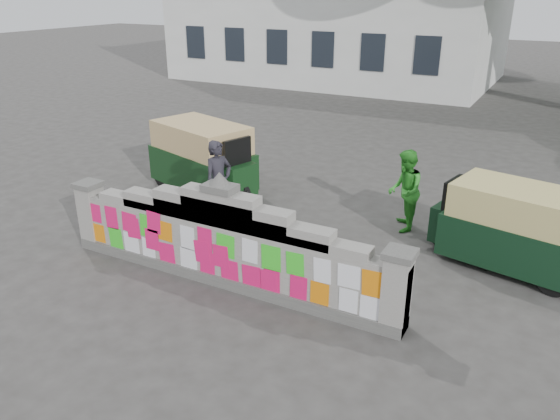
% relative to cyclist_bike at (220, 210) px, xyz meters
% --- Properties ---
extents(ground, '(100.00, 100.00, 0.00)m').
position_rel_cyclist_bike_xyz_m(ground, '(1.21, -1.70, -0.50)').
color(ground, '#383533').
rests_on(ground, ground).
extents(parapet_wall, '(6.48, 0.44, 2.01)m').
position_rel_cyclist_bike_xyz_m(parapet_wall, '(1.21, -1.71, 0.25)').
color(parapet_wall, '#4C4C49').
rests_on(parapet_wall, ground).
extents(building, '(16.00, 10.00, 8.90)m').
position_rel_cyclist_bike_xyz_m(building, '(-5.79, 20.28, 3.51)').
color(building, silver).
rests_on(building, ground).
extents(cyclist_bike, '(2.03, 1.24, 1.01)m').
position_rel_cyclist_bike_xyz_m(cyclist_bike, '(0.00, 0.00, 0.00)').
color(cyclist_bike, black).
rests_on(cyclist_bike, ground).
extents(cyclist_rider, '(0.58, 0.72, 1.71)m').
position_rel_cyclist_bike_xyz_m(cyclist_rider, '(0.00, 0.00, 0.35)').
color(cyclist_rider, '#25222B').
rests_on(cyclist_rider, ground).
extents(pedestrian, '(0.89, 1.00, 1.71)m').
position_rel_cyclist_bike_xyz_m(pedestrian, '(3.27, 1.93, 0.35)').
color(pedestrian, green).
rests_on(pedestrian, ground).
extents(rickshaw_left, '(3.13, 2.13, 1.68)m').
position_rel_cyclist_bike_xyz_m(rickshaw_left, '(-1.73, 1.89, 0.37)').
color(rickshaw_left, '#113315').
rests_on(rickshaw_left, ground).
extents(rickshaw_right, '(2.84, 1.75, 1.53)m').
position_rel_cyclist_bike_xyz_m(rickshaw_right, '(5.42, 1.24, 0.29)').
color(rickshaw_right, black).
rests_on(rickshaw_right, ground).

